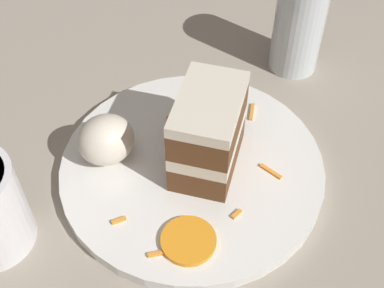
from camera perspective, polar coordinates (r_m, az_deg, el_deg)
The scene contains 8 objects.
ground_plane at distance 0.57m, azimuth -3.59°, elevation -9.65°, with size 6.00×6.00×0.00m, color #38332D.
dining_table at distance 0.56m, azimuth -3.66°, elevation -8.86°, with size 1.26×1.20×0.03m, color gray.
plate at distance 0.58m, azimuth 0.00°, elevation -2.60°, with size 0.28×0.28×0.01m, color white.
cake_slice at distance 0.54m, azimuth 1.73°, elevation 1.26°, with size 0.11×0.11×0.09m.
cream_dollop at distance 0.56m, azimuth -9.17°, elevation 0.46°, with size 0.06×0.05×0.05m, color silver.
orange_garnish at distance 0.51m, azimuth -0.38°, elevation -10.26°, with size 0.05×0.05×0.01m, color orange.
carrot_shreds_scatter at distance 0.57m, azimuth 1.96°, elevation -1.74°, with size 0.21×0.16×0.00m.
drinking_glass at distance 0.68m, azimuth 11.20°, elevation 11.72°, with size 0.06×0.06×0.12m.
Camera 1 is at (0.10, 0.28, 0.49)m, focal length 50.00 mm.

